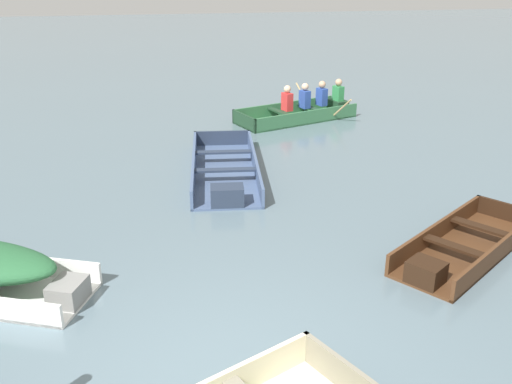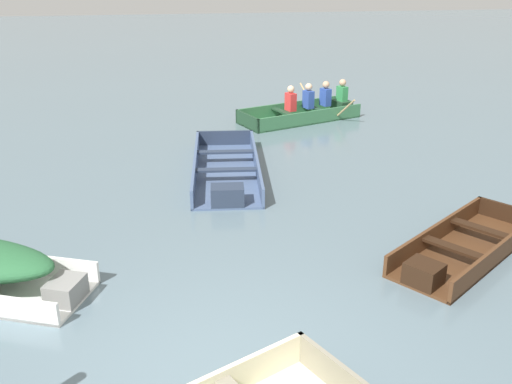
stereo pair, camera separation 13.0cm
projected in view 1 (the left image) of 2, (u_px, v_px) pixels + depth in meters
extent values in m
cube|color=gray|center=(346.00, 379.00, 5.29)|extent=(0.58, 1.08, 0.36)
cube|color=gray|center=(68.00, 292.00, 6.70)|extent=(0.50, 0.55, 0.27)
cube|color=#4C2D19|center=(466.00, 250.00, 7.96)|extent=(2.75, 2.38, 0.04)
cube|color=#4C2D19|center=(499.00, 252.00, 7.63)|extent=(2.23, 1.66, 0.31)
cube|color=#4C2D19|center=(438.00, 232.00, 8.19)|extent=(2.23, 1.66, 0.31)
cube|color=black|center=(505.00, 213.00, 8.81)|extent=(0.60, 0.78, 0.31)
cube|color=black|center=(426.00, 272.00, 7.11)|extent=(0.54, 0.55, 0.28)
cube|color=black|center=(455.00, 247.00, 7.61)|extent=(0.63, 0.77, 0.04)
cube|color=black|center=(481.00, 227.00, 8.16)|extent=(0.63, 0.77, 0.04)
cube|color=#475B7F|center=(225.00, 173.00, 10.84)|extent=(1.53, 3.54, 0.04)
cube|color=#475B7F|center=(255.00, 164.00, 10.83)|extent=(0.38, 3.43, 0.35)
cube|color=#475B7F|center=(194.00, 166.00, 10.74)|extent=(0.38, 3.43, 0.35)
cube|color=#273246|center=(222.00, 139.00, 12.35)|extent=(1.21, 0.17, 0.35)
cube|color=#273246|center=(227.00, 195.00, 9.36)|extent=(0.58, 0.41, 0.32)
cube|color=#273246|center=(225.00, 170.00, 10.27)|extent=(1.12, 0.27, 0.04)
cube|color=#273246|center=(224.00, 152.00, 11.23)|extent=(1.12, 0.27, 0.04)
cube|color=#387047|center=(295.00, 119.00, 14.46)|extent=(3.24, 2.11, 0.04)
cube|color=#387047|center=(284.00, 109.00, 14.82)|extent=(2.87, 1.13, 0.35)
cube|color=#387047|center=(308.00, 118.00, 13.99)|extent=(2.87, 1.13, 0.35)
cube|color=#1E3D27|center=(244.00, 121.00, 13.69)|extent=(0.44, 1.04, 0.35)
cube|color=#1E3D27|center=(338.00, 106.00, 15.04)|extent=(0.51, 0.59, 0.31)
cube|color=#1E3D27|center=(310.00, 108.00, 14.59)|extent=(0.50, 0.99, 0.04)
cube|color=#1E3D27|center=(281.00, 112.00, 14.15)|extent=(0.50, 0.99, 0.04)
cube|color=red|center=(287.00, 102.00, 14.15)|extent=(0.27, 0.33, 0.44)
sphere|color=beige|center=(287.00, 89.00, 14.03)|extent=(0.18, 0.18, 0.18)
cube|color=#2D4CA5|center=(305.00, 99.00, 14.41)|extent=(0.27, 0.33, 0.44)
sphere|color=beige|center=(305.00, 87.00, 14.29)|extent=(0.18, 0.18, 0.18)
cube|color=#2D4CA5|center=(322.00, 97.00, 14.66)|extent=(0.27, 0.33, 0.44)
sphere|color=tan|center=(322.00, 84.00, 14.54)|extent=(0.18, 0.18, 0.18)
cube|color=#338C4C|center=(338.00, 94.00, 14.91)|extent=(0.27, 0.33, 0.44)
sphere|color=tan|center=(339.00, 82.00, 14.79)|extent=(0.18, 0.18, 0.18)
cylinder|color=tan|center=(303.00, 95.00, 15.37)|extent=(0.27, 0.61, 0.55)
cylinder|color=tan|center=(342.00, 108.00, 14.03)|extent=(0.27, 0.61, 0.55)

